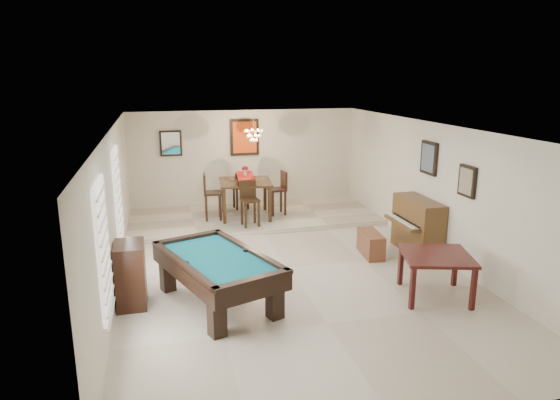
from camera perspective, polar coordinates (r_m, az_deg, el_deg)
name	(u,v)px	position (r m, az deg, el deg)	size (l,w,h in m)	color
ground_plane	(288,268)	(9.42, 0.89, -7.73)	(6.00, 9.00, 0.02)	beige
wall_back	(245,160)	(13.32, -4.06, 4.63)	(6.00, 0.04, 2.60)	silver
wall_front	(408,312)	(5.05, 14.42, -12.25)	(6.00, 0.04, 2.60)	silver
wall_left	(114,211)	(8.76, -18.42, -1.15)	(0.04, 9.00, 2.60)	silver
wall_right	(437,191)	(10.18, 17.47, 1.01)	(0.04, 9.00, 2.60)	silver
ceiling	(288,128)	(8.78, 0.95, 8.26)	(6.00, 9.00, 0.04)	white
dining_step	(254,217)	(12.40, -2.95, -1.96)	(6.00, 2.50, 0.12)	beige
window_left_front	(103,248)	(6.63, -19.53, -5.21)	(0.06, 1.00, 1.70)	white
window_left_rear	(118,196)	(9.31, -18.03, 0.41)	(0.06, 1.00, 1.70)	white
pool_table	(218,281)	(7.94, -7.12, -9.12)	(1.24, 2.28, 0.76)	black
square_table	(435,276)	(8.48, 17.30, -8.24)	(1.05, 1.05, 0.73)	#340F0D
upright_piano	(412,226)	(10.32, 14.82, -2.93)	(0.74, 1.32, 1.10)	brown
piano_bench	(371,244)	(10.10, 10.33, -4.95)	(0.33, 0.85, 0.47)	brown
apothecary_chest	(131,275)	(8.12, -16.70, -8.16)	(0.45, 0.67, 1.00)	black
dining_table	(246,196)	(12.12, -3.96, 0.41)	(1.22, 1.22, 1.01)	black
flower_vase	(245,171)	(11.98, -4.01, 3.34)	(0.15, 0.15, 0.26)	#9D0D15
dining_chair_south	(250,204)	(11.38, -3.44, -0.42)	(0.39, 0.39, 1.04)	black
dining_chair_north	(241,190)	(12.88, -4.52, 1.14)	(0.36, 0.36, 0.97)	black
dining_chair_west	(213,197)	(11.97, -7.69, 0.38)	(0.41, 0.41, 1.11)	black
dining_chair_east	(277,193)	(12.29, -0.35, 0.81)	(0.40, 0.40, 1.08)	black
chandelier	(254,131)	(11.93, -3.04, 7.89)	(0.44, 0.44, 0.60)	#FFE5B2
back_painting	(245,137)	(13.20, -4.07, 7.17)	(0.75, 0.06, 0.95)	#D84C14
back_mirror	(171,143)	(13.02, -12.38, 6.34)	(0.55, 0.06, 0.65)	white
right_picture_upper	(429,158)	(10.30, 16.67, 4.63)	(0.06, 0.55, 0.65)	slate
right_picture_lower	(467,181)	(9.26, 20.61, 2.02)	(0.06, 0.45, 0.55)	gray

